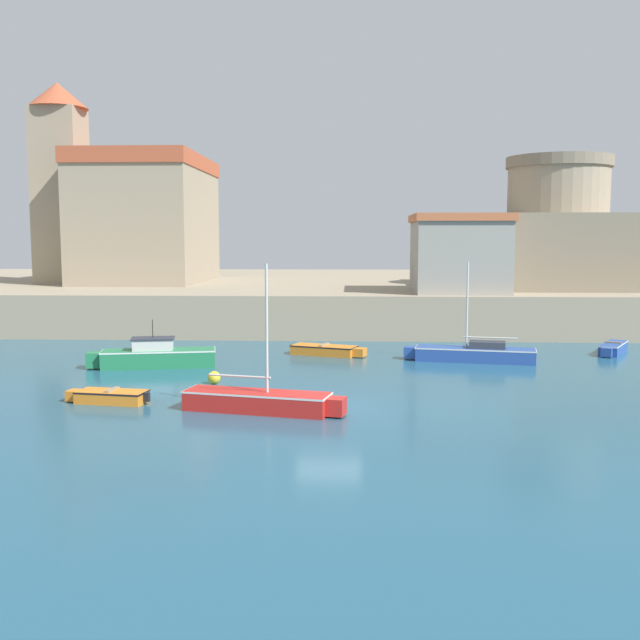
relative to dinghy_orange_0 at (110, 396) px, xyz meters
The scene contains 12 objects.
ground_plane 8.65m from the dinghy_orange_0, ahead, with size 200.00×200.00×0.00m, color #235670.
quay_seawall 38.89m from the dinghy_orange_0, 77.17° to the left, with size 120.00×40.00×2.82m, color gray.
dinghy_orange_0 is the anchor object (origin of this frame).
sailboat_blue_1 19.06m from the dinghy_orange_0, 33.66° to the left, with size 6.88×2.58×5.19m.
dinghy_blue_2 27.76m from the dinghy_orange_0, 29.61° to the left, with size 2.52×3.67×0.64m.
motorboat_green_3 8.17m from the dinghy_orange_0, 92.43° to the left, with size 6.42×2.64×2.39m.
sailboat_red_5 6.23m from the dinghy_orange_0, 11.52° to the right, with size 6.21×2.62×5.50m.
dinghy_orange_6 14.77m from the dinghy_orange_0, 56.82° to the left, with size 4.28×2.48×0.61m.
mooring_buoy 5.22m from the dinghy_orange_0, 49.35° to the left, with size 0.57×0.57×0.57m, color yellow.
church 34.85m from the dinghy_orange_0, 104.14° to the left, with size 13.46×14.67×15.77m.
fortress 37.76m from the dinghy_orange_0, 48.64° to the left, with size 12.68×12.68×9.51m.
harbor_shed_far_end 28.17m from the dinghy_orange_0, 53.08° to the left, with size 6.30×6.97×5.18m.
Camera 1 is at (0.85, -27.98, 6.43)m, focal length 42.00 mm.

